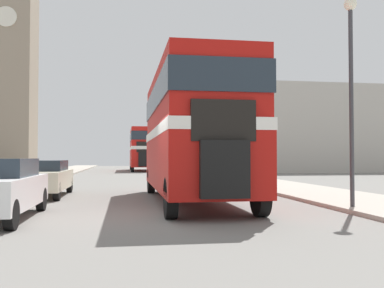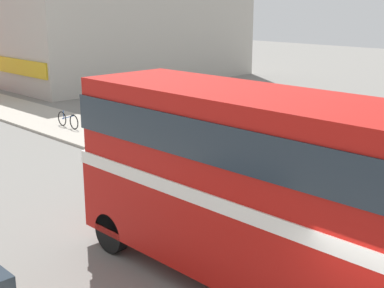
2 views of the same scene
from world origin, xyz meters
name	(u,v)px [view 2 (image 2 of 2)]	position (x,y,z in m)	size (l,w,h in m)	color
double_decker_bus	(264,179)	(1.40, 3.23, 2.50)	(2.56, 9.40, 4.23)	#B2140F
pedestrian_walking	(158,123)	(7.23, 13.22, 1.12)	(0.36, 0.36, 1.77)	#282833
bicycle_on_pavement	(68,120)	(6.43, 18.85, 0.48)	(0.05, 1.76, 0.78)	black
shop_building_block	(125,25)	(19.12, 30.71, 4.19)	(19.18, 9.80, 8.39)	#B2ADA3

